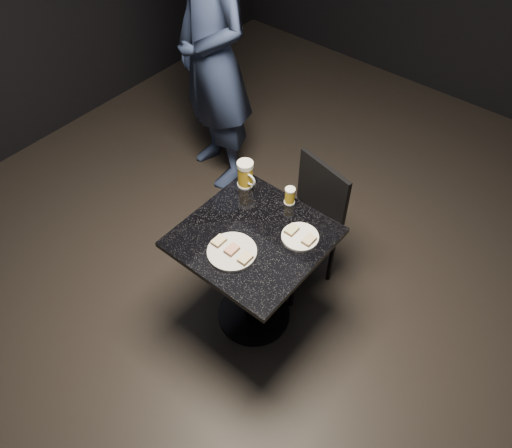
% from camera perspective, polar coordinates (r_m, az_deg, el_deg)
% --- Properties ---
extents(floor, '(6.00, 6.00, 0.00)m').
position_cam_1_polar(floor, '(3.13, -0.24, -10.32)').
color(floor, black).
rests_on(floor, ground).
extents(room_shell, '(6.00, 6.00, 6.00)m').
position_cam_1_polar(room_shell, '(1.84, -0.43, 21.46)').
color(room_shell, black).
rests_on(room_shell, ground).
extents(plate_large, '(0.25, 0.25, 0.01)m').
position_cam_1_polar(plate_large, '(2.45, -2.76, -3.17)').
color(plate_large, silver).
rests_on(plate_large, table).
extents(plate_small, '(0.19, 0.19, 0.01)m').
position_cam_1_polar(plate_small, '(2.52, 5.05, -1.47)').
color(plate_small, white).
rests_on(plate_small, table).
extents(patron, '(0.83, 0.67, 1.96)m').
position_cam_1_polar(patron, '(3.44, -4.93, 18.58)').
color(patron, navy).
rests_on(patron, floor).
extents(table, '(0.70, 0.70, 0.75)m').
position_cam_1_polar(table, '(2.71, -0.27, -4.66)').
color(table, black).
rests_on(table, floor).
extents(beer_mug, '(0.13, 0.09, 0.16)m').
position_cam_1_polar(beer_mug, '(2.73, -1.20, 5.73)').
color(beer_mug, silver).
rests_on(beer_mug, table).
extents(beer_tumbler, '(0.06, 0.06, 0.10)m').
position_cam_1_polar(beer_tumbler, '(2.65, 3.89, 3.25)').
color(beer_tumbler, silver).
rests_on(beer_tumbler, table).
extents(chair, '(0.45, 0.45, 0.86)m').
position_cam_1_polar(chair, '(2.95, 5.72, 0.52)').
color(chair, black).
rests_on(chair, floor).
extents(canapes_on_plate_large, '(0.22, 0.07, 0.02)m').
position_cam_1_polar(canapes_on_plate_large, '(2.44, -2.78, -2.93)').
color(canapes_on_plate_large, '#4C3521').
rests_on(canapes_on_plate_large, plate_large).
extents(canapes_on_plate_small, '(0.16, 0.07, 0.02)m').
position_cam_1_polar(canapes_on_plate_small, '(2.50, 5.08, -1.23)').
color(canapes_on_plate_small, '#4C3521').
rests_on(canapes_on_plate_small, plate_small).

